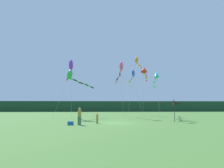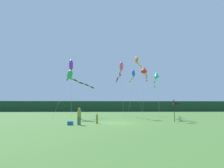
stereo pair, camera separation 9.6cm
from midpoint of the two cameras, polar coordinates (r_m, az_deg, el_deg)
ground_plane at (r=21.23m, az=0.79°, el=-11.74°), size 120.00×120.00×0.00m
distant_treeline at (r=66.13m, az=-1.32°, el=-6.83°), size 108.00×2.12×3.64m
person_adult at (r=19.06m, az=-9.81°, el=-9.37°), size 0.37×0.37×1.68m
person_child at (r=20.37m, az=-4.44°, el=-10.20°), size 0.24×0.24×1.10m
cooler_box at (r=19.16m, az=-12.43°, el=-11.58°), size 0.54×0.39×0.36m
banner_flag_pole at (r=23.48m, az=19.25°, el=-5.66°), size 0.90×0.70×2.63m
kite_blue at (r=40.86m, az=6.49°, el=2.87°), size 1.53×8.75×9.77m
kite_purple at (r=31.09m, az=-12.41°, el=5.13°), size 2.12×5.83×9.35m
kite_rainbow at (r=32.21m, az=2.77°, el=4.80°), size 0.96×8.64×9.47m
kite_cyan at (r=29.18m, az=13.31°, el=2.03°), size 1.69×7.51×7.10m
kite_orange at (r=40.37m, az=7.90°, el=6.72°), size 4.96×8.35×12.25m
kite_red at (r=30.50m, az=9.91°, el=4.09°), size 2.46×7.47×8.34m
kite_green at (r=30.09m, az=-11.92°, el=2.28°), size 5.43×6.57×7.53m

